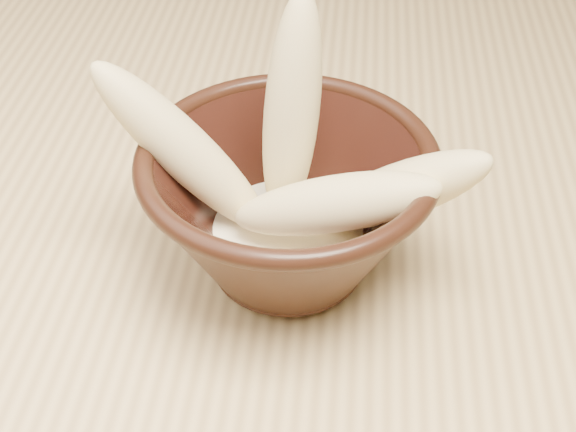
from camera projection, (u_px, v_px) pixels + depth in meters
The scene contains 7 objects.
table at pixel (434, 231), 0.69m from camera, with size 1.20×0.80×0.75m.
bowl at pixel (288, 206), 0.51m from camera, with size 0.19×0.19×0.10m.
milk_puddle at pixel (288, 235), 0.53m from camera, with size 0.11×0.11×0.01m, color #FFF1CD.
banana_upright at pixel (292, 111), 0.49m from camera, with size 0.03×0.03×0.15m, color #DEC083.
banana_left at pixel (183, 150), 0.49m from camera, with size 0.03×0.03×0.15m, color #DEC083.
banana_right at pixel (396, 192), 0.49m from camera, with size 0.03×0.03×0.13m, color #DEC083.
banana_across at pixel (334, 204), 0.48m from camera, with size 0.03×0.03×0.13m, color #DEC083.
Camera 1 is at (-0.08, -0.52, 1.14)m, focal length 50.00 mm.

